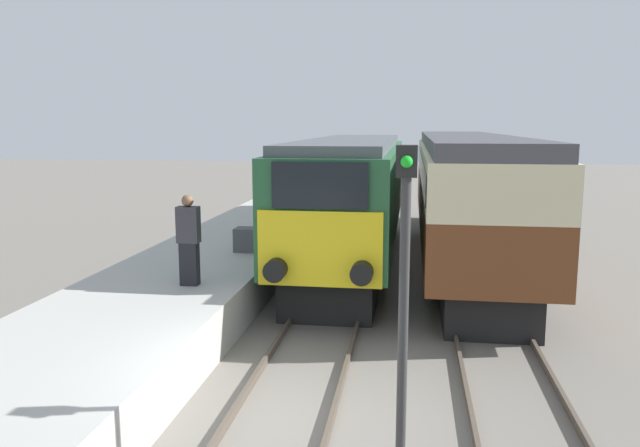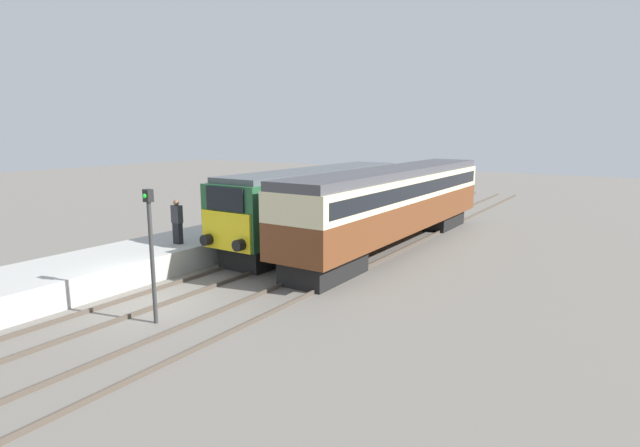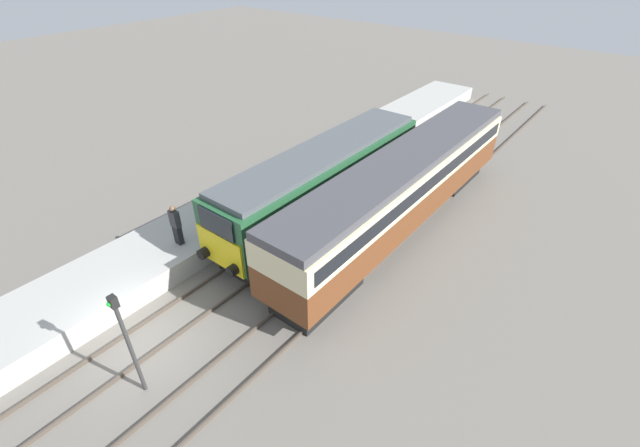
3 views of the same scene
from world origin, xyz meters
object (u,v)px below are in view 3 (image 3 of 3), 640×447
at_px(passenger_carriage, 403,185).
at_px(signal_post, 127,338).
at_px(person_on_platform, 176,225).
at_px(luggage_crate, 245,206).
at_px(locomotive, 323,181).

relative_size(passenger_carriage, signal_post, 4.26).
bearing_deg(person_on_platform, signal_post, -47.31).
height_order(signal_post, luggage_crate, signal_post).
relative_size(person_on_platform, luggage_crate, 2.64).
bearing_deg(locomotive, signal_post, -81.38).
relative_size(locomotive, luggage_crate, 18.92).
relative_size(person_on_platform, signal_post, 0.47).
bearing_deg(luggage_crate, person_on_platform, -95.08).
distance_m(locomotive, luggage_crate, 3.90).
distance_m(passenger_carriage, person_on_platform, 10.12).
height_order(locomotive, person_on_platform, locomotive).
xyz_separation_m(passenger_carriage, person_on_platform, (-6.05, -8.09, -0.45)).
distance_m(locomotive, signal_post, 11.35).
relative_size(passenger_carriage, person_on_platform, 9.14).
bearing_deg(signal_post, passenger_carriage, 82.44).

